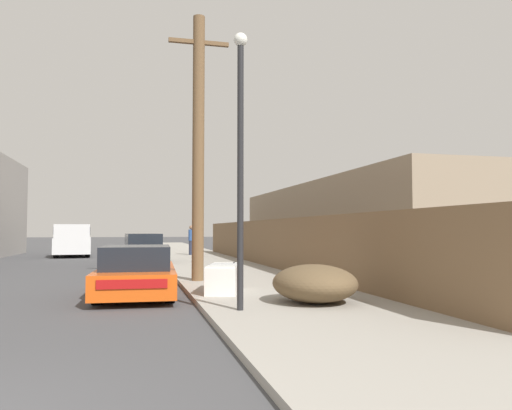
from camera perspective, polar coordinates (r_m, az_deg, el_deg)
sidewalk_curb at (r=27.85m, az=-6.79°, el=-6.01°), size 4.20×63.00×0.12m
discarded_fridge at (r=12.04m, az=-3.68°, el=-8.35°), size 1.15×1.80×0.68m
parked_sports_car_red at (r=12.53m, az=-13.49°, el=-7.54°), size 1.99×4.54×1.22m
car_parked_mid at (r=23.87m, az=-12.82°, el=-5.04°), size 2.08×4.45×1.43m
pickup_truck at (r=31.90m, az=-20.20°, el=-3.84°), size 2.49×5.67×1.91m
utility_pole at (r=14.98m, az=-6.61°, el=6.93°), size 1.80×0.35×7.88m
street_lamp at (r=9.41m, az=-1.79°, el=6.39°), size 0.26×0.26×5.22m
brush_pile at (r=10.41m, az=6.72°, el=-8.88°), size 1.71×2.00×0.77m
wooden_fence at (r=20.61m, az=1.25°, el=-4.34°), size 0.08×28.48×1.90m
building_right_house at (r=25.66m, az=11.14°, el=-2.10°), size 6.00×20.84×3.83m
pedestrian at (r=29.92m, az=-7.41°, el=-3.94°), size 0.34×0.34×1.75m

